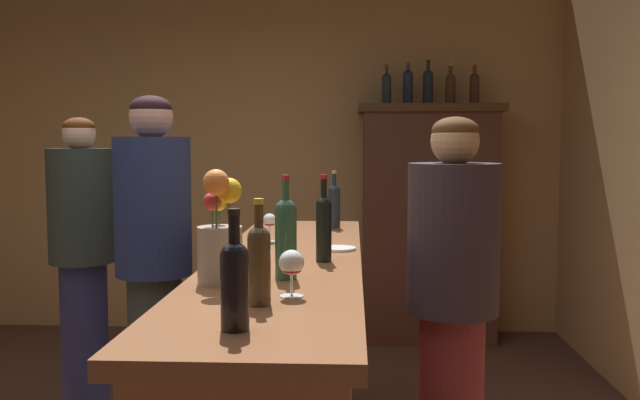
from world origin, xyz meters
TOP-DOWN VIEW (x-y plane):
  - wall_back at (0.00, 3.04)m, footprint 4.93×0.12m
  - bar_counter at (0.53, 0.20)m, footprint 0.58×2.58m
  - display_cabinet at (1.36, 2.73)m, footprint 1.07×0.44m
  - wine_bottle_syrah at (0.57, -0.21)m, footprint 0.07×0.07m
  - wine_bottle_merlot at (0.68, 0.13)m, footprint 0.06×0.06m
  - wine_bottle_rose at (0.51, -0.84)m, footprint 0.07×0.07m
  - wine_bottle_malbec at (0.69, 1.17)m, footprint 0.07×0.07m
  - wine_bottle_chardonnay at (0.53, -0.58)m, footprint 0.06×0.06m
  - wine_glass_front at (0.61, -0.48)m, footprint 0.08×0.08m
  - wine_glass_mid at (0.41, 0.64)m, footprint 0.07×0.07m
  - flower_arrangement at (0.37, -0.30)m, footprint 0.15×0.17m
  - cheese_plate at (0.73, 0.42)m, footprint 0.15×0.15m
  - display_bottle_left at (1.04, 2.73)m, footprint 0.07×0.07m
  - display_bottle_midleft at (1.20, 2.73)m, footprint 0.08×0.08m
  - display_bottle_center at (1.34, 2.73)m, footprint 0.08×0.08m
  - display_bottle_midright at (1.51, 2.73)m, footprint 0.08×0.08m
  - display_bottle_right at (1.69, 2.73)m, footprint 0.07×0.07m
  - patron_in_grey at (-0.68, 1.15)m, footprint 0.35×0.35m
  - patron_in_navy at (-0.15, 0.71)m, footprint 0.36×0.36m
  - bartender at (1.20, 0.32)m, footprint 0.37×0.37m

SIDE VIEW (x-z plane):
  - bar_counter at x=0.53m, z-range 0.00..1.06m
  - bartender at x=1.20m, z-range 0.07..1.68m
  - patron_in_grey at x=-0.68m, z-range 0.08..1.72m
  - display_cabinet at x=1.36m, z-range 0.03..1.83m
  - patron_in_navy at x=-0.15m, z-range 0.09..1.81m
  - cheese_plate at x=0.73m, z-range 1.05..1.06m
  - wine_glass_mid at x=0.41m, z-range 1.08..1.21m
  - wine_glass_front at x=0.61m, z-range 1.08..1.22m
  - wine_bottle_rose at x=0.51m, z-range 1.03..1.32m
  - wine_bottle_chardonnay at x=0.53m, z-range 1.03..1.33m
  - wine_bottle_malbec at x=0.69m, z-range 1.03..1.34m
  - wine_bottle_merlot at x=0.68m, z-range 1.03..1.36m
  - flower_arrangement at x=0.37m, z-range 1.01..1.39m
  - wine_bottle_syrah at x=0.57m, z-range 1.03..1.37m
  - wall_back at x=0.00m, z-range 0.00..2.84m
  - display_bottle_midright at x=1.51m, z-range 1.77..2.07m
  - display_bottle_right at x=1.69m, z-range 1.77..2.06m
  - display_bottle_left at x=1.04m, z-range 1.77..2.07m
  - display_bottle_midleft at x=1.20m, z-range 1.78..2.09m
  - display_bottle_center at x=1.34m, z-range 1.77..2.10m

